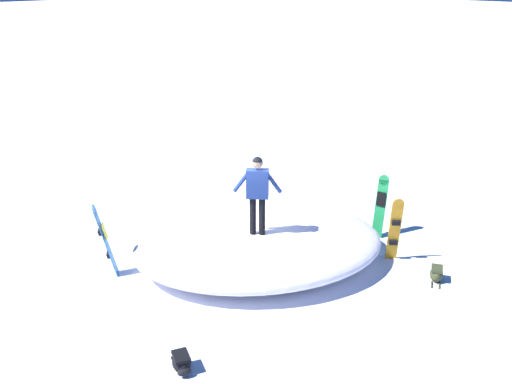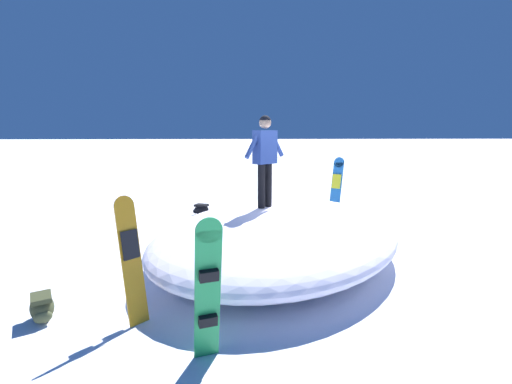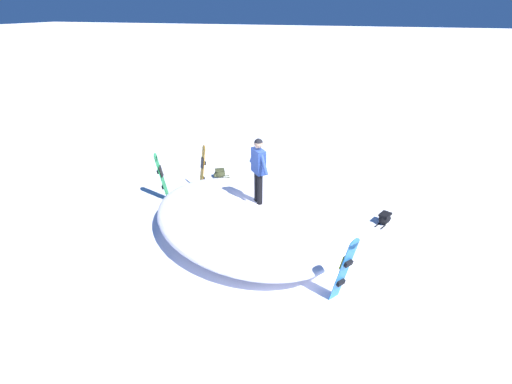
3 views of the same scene
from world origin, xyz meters
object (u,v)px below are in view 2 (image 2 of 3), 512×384
Objects in this scene: snowboard_tertiary_upright at (336,188)px; snowboard_secondary_upright at (131,258)px; backpack_near at (42,307)px; snowboard_primary_upright at (208,289)px; backpack_far at (201,209)px; snowboarder_standing at (265,152)px.

snowboard_secondary_upright is at bearing -38.73° from snowboard_tertiary_upright.
snowboard_primary_upright is at bearing 64.92° from backpack_near.
backpack_near reaches higher than backpack_far.
snowboarder_standing is 3.50m from snowboard_tertiary_upright.
snowboard_primary_upright is 0.93× the size of snowboard_tertiary_upright.
snowboard_secondary_upright is 1.34m from backpack_near.
snowboard_primary_upright is at bearing -26.87° from snowboard_tertiary_upright.
backpack_far is (-0.79, -3.72, -0.72)m from snowboard_tertiary_upright.
snowboard_primary_upright is 2.37× the size of backpack_far.
snowboard_tertiary_upright is (-6.01, 3.04, 0.06)m from snowboard_primary_upright.
snowboard_tertiary_upright is 2.54× the size of backpack_far.
backpack_near is (-0.08, -1.17, -0.66)m from snowboard_secondary_upright.
backpack_near is 5.97m from backpack_far.
snowboard_primary_upright is 2.50m from backpack_near.
snowboard_primary_upright is 6.87m from backpack_far.
snowboard_secondary_upright reaches higher than backpack_near.
snowboard_tertiary_upright reaches higher than backpack_near.
snowboard_secondary_upright is at bearing -3.36° from backpack_far.
backpack_near is at bearing -14.64° from backpack_far.
snowboard_tertiary_upright reaches higher than snowboard_secondary_upright.
backpack_far is at bearing 165.36° from backpack_near.
backpack_near is at bearing -93.84° from snowboard_secondary_upright.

